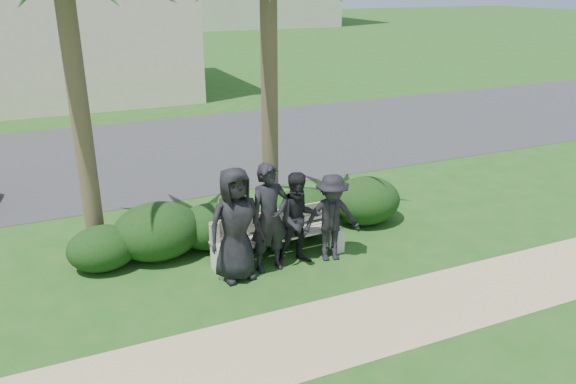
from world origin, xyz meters
The scene contains 15 objects.
ground centered at (0.00, 0.00, 0.00)m, with size 160.00×160.00×0.00m, color #1A5016.
footpath centered at (0.00, -1.80, 0.00)m, with size 30.00×1.60×0.01m, color tan.
asphalt_street centered at (0.00, 8.00, 0.00)m, with size 160.00×8.00×0.01m, color #2D2D30.
stucco_bldg_right centered at (-1.00, 18.00, 3.66)m, with size 8.40×8.40×7.30m.
park_bench centered at (0.40, 0.53, 0.37)m, with size 2.37×0.63×0.82m.
man_a centered at (-0.48, 0.20, 0.95)m, with size 0.93×0.61×1.91m, color black.
man_b centered at (0.13, 0.25, 0.94)m, with size 0.69×0.45×1.88m, color black.
man_c centered at (0.66, 0.25, 0.83)m, with size 0.80×0.63×1.65m, color black.
man_d centered at (1.24, 0.16, 0.78)m, with size 1.01×0.58×1.57m, color black.
hedge_a centered at (-2.45, 1.46, 0.39)m, with size 1.18×0.98×0.77m, color black.
hedge_b centered at (-1.50, 1.51, 0.51)m, with size 1.56×1.29×1.02m, color black.
hedge_c centered at (-0.54, 1.52, 0.42)m, with size 1.28×1.06×0.83m, color black.
hedge_d centered at (0.34, 1.19, 0.41)m, with size 1.27×1.05×0.83m, color black.
hedge_e centered at (1.25, 1.37, 0.45)m, with size 1.39×1.15×0.90m, color black.
hedge_f centered at (2.65, 1.34, 0.48)m, with size 1.47×1.21×0.96m, color black.
Camera 1 is at (-3.06, -7.64, 4.63)m, focal length 35.00 mm.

